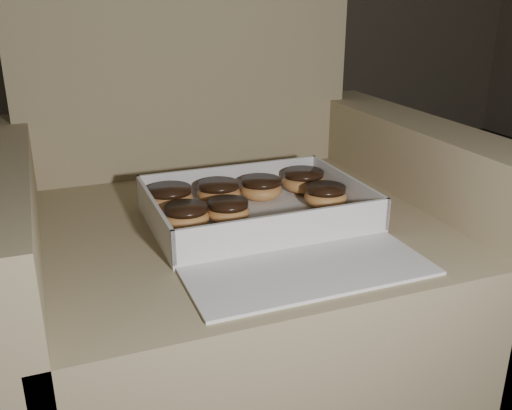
% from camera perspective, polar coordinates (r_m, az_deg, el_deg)
% --- Properties ---
extents(armchair, '(0.88, 0.74, 0.91)m').
position_cam_1_polar(armchair, '(1.10, -2.97, -5.93)').
color(armchair, '#8F7E5B').
rests_on(armchair, floor).
extents(bakery_box, '(0.36, 0.42, 0.06)m').
position_cam_1_polar(bakery_box, '(0.95, 1.00, -1.61)').
color(bakery_box, silver).
rests_on(bakery_box, armchair).
extents(donut_a, '(0.08, 0.08, 0.04)m').
position_cam_1_polar(donut_a, '(1.02, 6.96, 0.93)').
color(donut_a, '#C28844').
rests_on(donut_a, bakery_box).
extents(donut_b, '(0.08, 0.08, 0.04)m').
position_cam_1_polar(donut_b, '(1.03, -3.76, 1.30)').
color(donut_b, '#C28844').
rests_on(donut_b, bakery_box).
extents(donut_c, '(0.08, 0.08, 0.04)m').
position_cam_1_polar(donut_c, '(1.09, 4.76, 2.46)').
color(donut_c, '#C28844').
rests_on(donut_c, bakery_box).
extents(donut_d, '(0.07, 0.07, 0.04)m').
position_cam_1_polar(donut_d, '(0.95, -2.78, -0.57)').
color(donut_d, '#C28844').
rests_on(donut_d, bakery_box).
extents(donut_e, '(0.08, 0.08, 0.04)m').
position_cam_1_polar(donut_e, '(1.01, -8.63, 0.72)').
color(donut_e, '#C28844').
rests_on(donut_e, bakery_box).
extents(donut_f, '(0.08, 0.08, 0.04)m').
position_cam_1_polar(donut_f, '(1.05, 0.52, 1.70)').
color(donut_f, '#C28844').
rests_on(donut_f, bakery_box).
extents(donut_g, '(0.07, 0.07, 0.04)m').
position_cam_1_polar(donut_g, '(0.93, -7.00, -1.11)').
color(donut_g, '#C28844').
rests_on(donut_g, bakery_box).
extents(crumb_a, '(0.01, 0.01, 0.00)m').
position_cam_1_polar(crumb_a, '(0.99, 6.37, -0.75)').
color(crumb_a, black).
rests_on(crumb_a, bakery_box).
extents(crumb_b, '(0.01, 0.01, 0.00)m').
position_cam_1_polar(crumb_b, '(0.91, 3.15, -2.76)').
color(crumb_b, black).
rests_on(crumb_b, bakery_box).
extents(crumb_c, '(0.01, 0.01, 0.00)m').
position_cam_1_polar(crumb_c, '(0.91, -1.92, -2.57)').
color(crumb_c, black).
rests_on(crumb_c, bakery_box).
extents(crumb_d, '(0.01, 0.01, 0.00)m').
position_cam_1_polar(crumb_d, '(1.00, 5.97, -0.45)').
color(crumb_d, black).
rests_on(crumb_d, bakery_box).
extents(crumb_e, '(0.01, 0.01, 0.00)m').
position_cam_1_polar(crumb_e, '(0.89, 0.26, -3.38)').
color(crumb_e, black).
rests_on(crumb_e, bakery_box).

